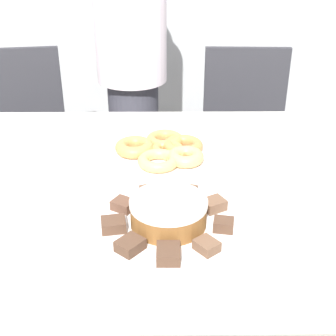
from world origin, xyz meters
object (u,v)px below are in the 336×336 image
Objects in this scene: office_chair_left at (24,153)px; office_chair_right at (245,152)px; person_standing at (132,66)px; plate_cake at (168,226)px; napkin at (335,160)px; frosted_cake at (168,212)px; plate_donuts at (168,156)px.

office_chair_left is 1.00× the size of office_chair_right.
plate_cake is at bearing -82.26° from person_standing.
person_standing is 0.67m from office_chair_right.
office_chair_right is 2.63× the size of plate_cake.
napkin is at bearing -49.46° from person_standing.
person_standing is 1.00m from napkin.
office_chair_left is 4.88× the size of frosted_cake.
plate_cake is at bearing -90.10° from plate_donuts.
person_standing reaches higher than plate_cake.
plate_donuts is (0.00, 0.37, 0.00)m from plate_cake.
plate_cake is at bearing -106.65° from office_chair_right.
napkin is at bearing 33.99° from frosted_cake.
plate_donuts is (0.68, -0.74, 0.35)m from office_chair_left.
napkin is at bearing 33.99° from plate_cake.
napkin is (0.65, -0.76, -0.07)m from person_standing.
office_chair_right is at bearing 71.28° from frosted_cake.
plate_cake is 0.37m from plate_donuts.
plate_donuts is (0.15, -0.73, -0.07)m from person_standing.
office_chair_right reaches higher than plate_cake.
office_chair_left reaches higher than frosted_cake.
office_chair_left reaches higher than plate_donuts.
office_chair_right is 6.73× the size of napkin.
napkin is (0.13, -0.77, 0.35)m from office_chair_right.
frosted_cake is (-0.37, -1.11, 0.39)m from office_chair_right.
office_chair_left is 2.65× the size of plate_donuts.
office_chair_left is at bearing 179.36° from person_standing.
person_standing is 0.75m from plate_donuts.
person_standing is 1.11m from frosted_cake.
office_chair_right reaches higher than plate_donuts.
person_standing reaches higher than office_chair_left.
office_chair_right is 4.88× the size of frosted_cake.
office_chair_right is at bearing -8.16° from office_chair_left.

